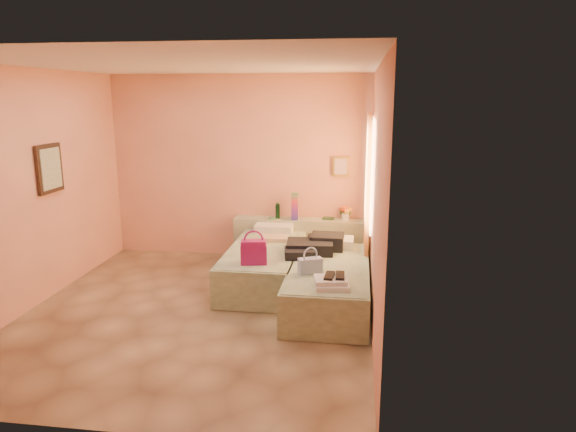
{
  "coord_description": "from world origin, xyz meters",
  "views": [
    {
      "loc": [
        1.79,
        -5.43,
        2.47
      ],
      "look_at": [
        0.94,
        0.85,
        0.99
      ],
      "focal_mm": 32.0,
      "sensor_mm": 36.0,
      "label": 1
    }
  ],
  "objects_px": {
    "flower_vase": "(345,212)",
    "magenta_handbag": "(254,252)",
    "bed_right": "(329,285)",
    "green_book": "(328,218)",
    "water_bottle": "(278,211)",
    "headboard_ledge": "(301,240)",
    "towel_stack": "(332,283)",
    "blue_handbag": "(310,266)",
    "bed_left": "(265,265)"
  },
  "relations": [
    {
      "from": "bed_left",
      "to": "bed_right",
      "type": "bearing_deg",
      "value": -35.63
    },
    {
      "from": "headboard_ledge",
      "to": "green_book",
      "type": "xyz_separation_m",
      "value": [
        0.41,
        0.04,
        0.34
      ]
    },
    {
      "from": "green_book",
      "to": "blue_handbag",
      "type": "relative_size",
      "value": 0.61
    },
    {
      "from": "magenta_handbag",
      "to": "towel_stack",
      "type": "bearing_deg",
      "value": -45.11
    },
    {
      "from": "green_book",
      "to": "towel_stack",
      "type": "xyz_separation_m",
      "value": [
        0.19,
        -2.46,
        -0.11
      ]
    },
    {
      "from": "bed_left",
      "to": "magenta_handbag",
      "type": "height_order",
      "value": "magenta_handbag"
    },
    {
      "from": "headboard_ledge",
      "to": "towel_stack",
      "type": "bearing_deg",
      "value": -76.18
    },
    {
      "from": "flower_vase",
      "to": "headboard_ledge",
      "type": "bearing_deg",
      "value": -177.46
    },
    {
      "from": "water_bottle",
      "to": "green_book",
      "type": "xyz_separation_m",
      "value": [
        0.77,
        0.04,
        -0.1
      ]
    },
    {
      "from": "flower_vase",
      "to": "magenta_handbag",
      "type": "xyz_separation_m",
      "value": [
        -1.05,
        -1.77,
        -0.13
      ]
    },
    {
      "from": "green_book",
      "to": "water_bottle",
      "type": "bearing_deg",
      "value": -165.95
    },
    {
      "from": "bed_right",
      "to": "water_bottle",
      "type": "relative_size",
      "value": 8.53
    },
    {
      "from": "flower_vase",
      "to": "magenta_handbag",
      "type": "distance_m",
      "value": 2.06
    },
    {
      "from": "headboard_ledge",
      "to": "water_bottle",
      "type": "bearing_deg",
      "value": 179.62
    },
    {
      "from": "water_bottle",
      "to": "magenta_handbag",
      "type": "distance_m",
      "value": 1.75
    },
    {
      "from": "bed_right",
      "to": "flower_vase",
      "type": "relative_size",
      "value": 7.68
    },
    {
      "from": "blue_handbag",
      "to": "water_bottle",
      "type": "bearing_deg",
      "value": 84.75
    },
    {
      "from": "water_bottle",
      "to": "headboard_ledge",
      "type": "bearing_deg",
      "value": -0.38
    },
    {
      "from": "bed_right",
      "to": "towel_stack",
      "type": "height_order",
      "value": "towel_stack"
    },
    {
      "from": "magenta_handbag",
      "to": "towel_stack",
      "type": "distance_m",
      "value": 1.19
    },
    {
      "from": "bed_right",
      "to": "magenta_handbag",
      "type": "bearing_deg",
      "value": -177.26
    },
    {
      "from": "blue_handbag",
      "to": "green_book",
      "type": "bearing_deg",
      "value": 63.3
    },
    {
      "from": "flower_vase",
      "to": "blue_handbag",
      "type": "relative_size",
      "value": 0.97
    },
    {
      "from": "water_bottle",
      "to": "flower_vase",
      "type": "distance_m",
      "value": 1.03
    },
    {
      "from": "magenta_handbag",
      "to": "towel_stack",
      "type": "relative_size",
      "value": 0.9
    },
    {
      "from": "bed_right",
      "to": "headboard_ledge",
      "type": "bearing_deg",
      "value": 107.37
    },
    {
      "from": "water_bottle",
      "to": "green_book",
      "type": "relative_size",
      "value": 1.43
    },
    {
      "from": "bed_left",
      "to": "magenta_handbag",
      "type": "relative_size",
      "value": 6.38
    },
    {
      "from": "flower_vase",
      "to": "bed_right",
      "type": "bearing_deg",
      "value": -94.67
    },
    {
      "from": "towel_stack",
      "to": "blue_handbag",
      "type": "bearing_deg",
      "value": 122.13
    },
    {
      "from": "water_bottle",
      "to": "magenta_handbag",
      "type": "bearing_deg",
      "value": -90.65
    },
    {
      "from": "magenta_handbag",
      "to": "flower_vase",
      "type": "bearing_deg",
      "value": 49.02
    },
    {
      "from": "headboard_ledge",
      "to": "magenta_handbag",
      "type": "xyz_separation_m",
      "value": [
        -0.38,
        -1.74,
        0.32
      ]
    },
    {
      "from": "headboard_ledge",
      "to": "water_bottle",
      "type": "height_order",
      "value": "water_bottle"
    },
    {
      "from": "bed_left",
      "to": "green_book",
      "type": "height_order",
      "value": "green_book"
    },
    {
      "from": "towel_stack",
      "to": "magenta_handbag",
      "type": "bearing_deg",
      "value": 145.24
    },
    {
      "from": "green_book",
      "to": "flower_vase",
      "type": "distance_m",
      "value": 0.28
    },
    {
      "from": "magenta_handbag",
      "to": "blue_handbag",
      "type": "distance_m",
      "value": 0.75
    },
    {
      "from": "flower_vase",
      "to": "towel_stack",
      "type": "bearing_deg",
      "value": -91.67
    },
    {
      "from": "bed_left",
      "to": "towel_stack",
      "type": "bearing_deg",
      "value": -54.45
    },
    {
      "from": "headboard_ledge",
      "to": "flower_vase",
      "type": "relative_size",
      "value": 7.87
    },
    {
      "from": "bed_right",
      "to": "towel_stack",
      "type": "bearing_deg",
      "value": -84.24
    },
    {
      "from": "bed_right",
      "to": "blue_handbag",
      "type": "height_order",
      "value": "blue_handbag"
    },
    {
      "from": "headboard_ledge",
      "to": "water_bottle",
      "type": "distance_m",
      "value": 0.57
    },
    {
      "from": "green_book",
      "to": "magenta_handbag",
      "type": "xyz_separation_m",
      "value": [
        -0.79,
        -1.78,
        -0.02
      ]
    },
    {
      "from": "water_bottle",
      "to": "flower_vase",
      "type": "xyz_separation_m",
      "value": [
        1.03,
        0.03,
        0.01
      ]
    },
    {
      "from": "green_book",
      "to": "flower_vase",
      "type": "relative_size",
      "value": 0.63
    },
    {
      "from": "headboard_ledge",
      "to": "blue_handbag",
      "type": "relative_size",
      "value": 7.6
    },
    {
      "from": "headboard_ledge",
      "to": "magenta_handbag",
      "type": "relative_size",
      "value": 6.54
    },
    {
      "from": "flower_vase",
      "to": "blue_handbag",
      "type": "height_order",
      "value": "flower_vase"
    }
  ]
}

